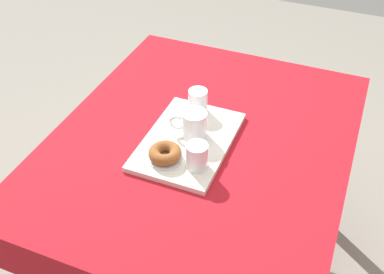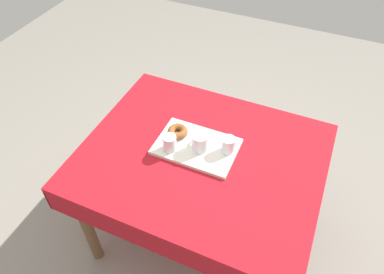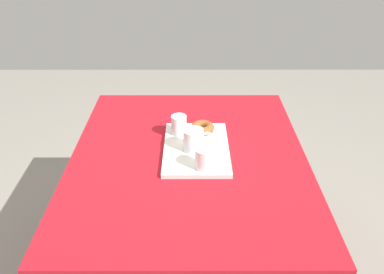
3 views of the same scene
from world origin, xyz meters
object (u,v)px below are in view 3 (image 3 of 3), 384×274
at_px(dining_table, 189,177).
at_px(tea_mug_left, 194,141).
at_px(serving_tray, 196,148).
at_px(water_glass_near, 204,160).
at_px(donut_plate_left, 202,132).
at_px(sugar_donut_left, 202,128).
at_px(water_glass_far, 179,125).

xyz_separation_m(dining_table, tea_mug_left, (0.02, -0.02, 0.18)).
relative_size(serving_tray, water_glass_near, 4.73).
relative_size(tea_mug_left, water_glass_near, 1.46).
bearing_deg(donut_plate_left, dining_table, 159.07).
bearing_deg(dining_table, sugar_donut_left, -20.93).
bearing_deg(serving_tray, donut_plate_left, -13.70).
distance_m(water_glass_far, donut_plate_left, 0.11).
xyz_separation_m(tea_mug_left, water_glass_far, (0.14, 0.07, -0.00)).
distance_m(serving_tray, tea_mug_left, 0.06).
bearing_deg(tea_mug_left, dining_table, 129.93).
xyz_separation_m(dining_table, donut_plate_left, (0.16, -0.06, 0.14)).
xyz_separation_m(tea_mug_left, sugar_donut_left, (0.15, -0.04, -0.02)).
relative_size(serving_tray, donut_plate_left, 3.65).
distance_m(tea_mug_left, sugar_donut_left, 0.15).
height_order(serving_tray, sugar_donut_left, sugar_donut_left).
distance_m(tea_mug_left, water_glass_far, 0.15).
bearing_deg(sugar_donut_left, tea_mug_left, 164.49).
height_order(serving_tray, donut_plate_left, donut_plate_left).
relative_size(dining_table, serving_tray, 2.93).
bearing_deg(donut_plate_left, sugar_donut_left, 0.00).
xyz_separation_m(serving_tray, tea_mug_left, (-0.02, 0.01, 0.05)).
relative_size(water_glass_far, sugar_donut_left, 0.82).
xyz_separation_m(dining_table, sugar_donut_left, (0.16, -0.06, 0.16)).
bearing_deg(sugar_donut_left, water_glass_far, 93.37).
bearing_deg(tea_mug_left, water_glass_near, -164.21).
distance_m(dining_table, donut_plate_left, 0.22).
distance_m(tea_mug_left, donut_plate_left, 0.16).
height_order(tea_mug_left, donut_plate_left, tea_mug_left).
bearing_deg(tea_mug_left, sugar_donut_left, -15.51).
relative_size(water_glass_near, sugar_donut_left, 0.82).
bearing_deg(sugar_donut_left, dining_table, 159.07).
bearing_deg(dining_table, water_glass_far, 15.77).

